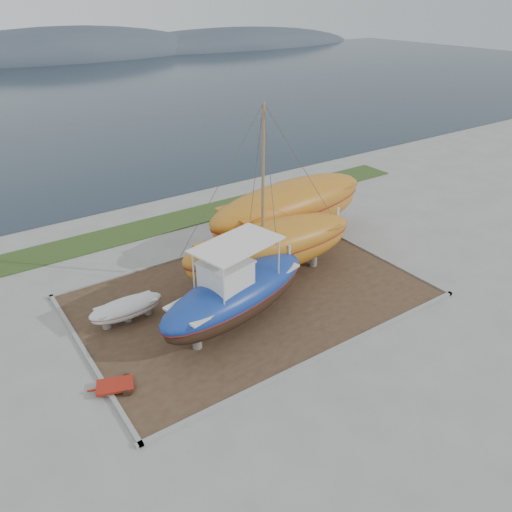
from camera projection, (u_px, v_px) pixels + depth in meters
ground at (297, 332)px, 24.53m from camera, size 140.00×140.00×0.00m
dirt_patch at (251, 296)px, 27.42m from camera, size 18.00×12.00×0.06m
curb_frame at (251, 295)px, 27.40m from camera, size 18.60×12.60×0.15m
grass_strip at (161, 224)px, 35.76m from camera, size 44.00×3.00×0.08m
sea at (6, 102)px, 75.32m from camera, size 260.00×100.00×0.04m
blue_caique at (236, 285)px, 24.11m from camera, size 9.64×4.90×4.44m
white_dinghy at (127, 311)px, 25.08m from camera, size 3.81×1.44×1.14m
orange_sailboat at (271, 198)px, 26.60m from camera, size 10.92×3.81×10.04m
orange_bare_hull at (290, 215)px, 32.13m from camera, size 12.74×4.91×4.08m
red_trailer at (115, 387)px, 20.92m from camera, size 2.52×1.86×0.32m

